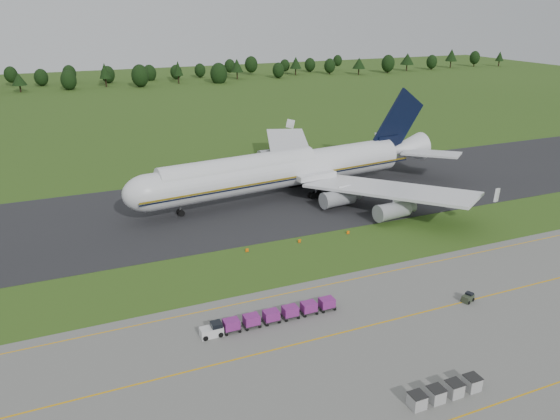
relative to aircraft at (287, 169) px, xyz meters
name	(u,v)px	position (x,y,z in m)	size (l,w,h in m)	color
ground	(265,265)	(-17.00, -29.73, -6.03)	(600.00, 600.00, 0.00)	#2D4C16
apron	(381,395)	(-17.00, -63.73, -6.00)	(300.00, 52.00, 0.06)	slate
taxiway	(214,208)	(-17.00, -1.73, -5.99)	(300.00, 40.00, 0.08)	black
apron_markings	(349,358)	(-17.00, -56.72, -5.97)	(300.00, 30.20, 0.01)	#D5960C
tree_line	(90,75)	(-23.76, 189.82, 0.13)	(521.98, 23.61, 11.94)	black
aircraft	(287,169)	(0.00, 0.00, 0.00)	(75.47, 72.84, 21.12)	silver
baggage_train	(269,317)	(-22.81, -45.88, -5.08)	(18.87, 1.71, 1.65)	silver
utility_cart	(468,298)	(4.98, -51.80, -5.50)	(2.04, 1.62, 0.98)	#2A3223
uld_row	(445,392)	(-11.13, -66.82, -5.16)	(8.84, 1.64, 1.62)	#9D9D9D
edge_markers	(299,241)	(-8.14, -24.02, -5.76)	(20.09, 0.30, 0.60)	#F36407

